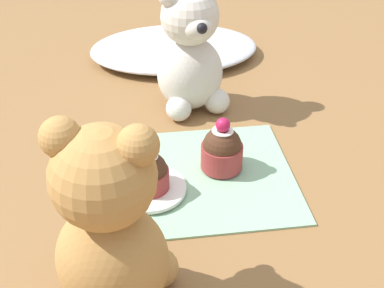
% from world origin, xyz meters
% --- Properties ---
extents(ground_plane, '(4.00, 4.00, 0.00)m').
position_xyz_m(ground_plane, '(0.00, 0.00, 0.00)').
color(ground_plane, olive).
extents(knitted_placemat, '(0.27, 0.22, 0.01)m').
position_xyz_m(knitted_placemat, '(0.00, 0.00, 0.00)').
color(knitted_placemat, '#8EBC99').
rests_on(knitted_placemat, ground_plane).
extents(tulle_cloth, '(0.32, 0.22, 0.03)m').
position_xyz_m(tulle_cloth, '(0.02, 0.38, 0.02)').
color(tulle_cloth, silver).
rests_on(tulle_cloth, ground_plane).
extents(teddy_bear_cream, '(0.12, 0.12, 0.20)m').
position_xyz_m(teddy_bear_cream, '(0.02, 0.19, 0.09)').
color(teddy_bear_cream, silver).
rests_on(teddy_bear_cream, ground_plane).
extents(teddy_bear_tan, '(0.13, 0.13, 0.22)m').
position_xyz_m(teddy_bear_tan, '(-0.10, -0.19, 0.10)').
color(teddy_bear_tan, '#B78447').
rests_on(teddy_bear_tan, ground_plane).
extents(cupcake_near_cream_bear, '(0.06, 0.06, 0.08)m').
position_xyz_m(cupcake_near_cream_bear, '(0.04, 0.01, 0.03)').
color(cupcake_near_cream_bear, '#993333').
rests_on(cupcake_near_cream_bear, knitted_placemat).
extents(saucer_plate, '(0.09, 0.09, 0.01)m').
position_xyz_m(saucer_plate, '(-0.06, -0.02, 0.01)').
color(saucer_plate, white).
rests_on(saucer_plate, knitted_placemat).
extents(cupcake_near_tan_bear, '(0.05, 0.05, 0.06)m').
position_xyz_m(cupcake_near_tan_bear, '(-0.06, -0.02, 0.03)').
color(cupcake_near_tan_bear, '#993333').
rests_on(cupcake_near_tan_bear, saucer_plate).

